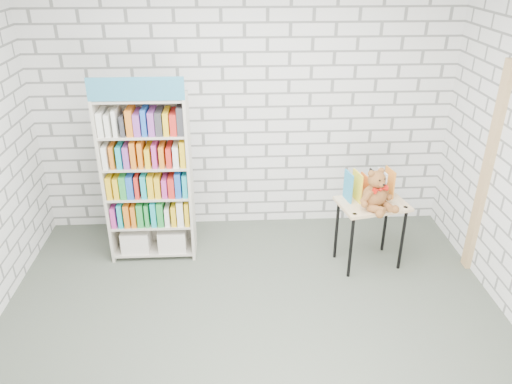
{
  "coord_description": "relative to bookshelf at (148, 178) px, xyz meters",
  "views": [
    {
      "loc": [
        -0.15,
        -3.2,
        2.97
      ],
      "look_at": [
        0.06,
        0.95,
        0.9
      ],
      "focal_mm": 35.0,
      "sensor_mm": 36.0,
      "label": 1
    }
  ],
  "objects": [
    {
      "name": "bookshelf",
      "position": [
        0.0,
        0.0,
        0.0
      ],
      "size": [
        0.86,
        0.33,
        1.93
      ],
      "color": "beige",
      "rests_on": "ground"
    },
    {
      "name": "teddy_bear",
      "position": [
        2.19,
        -0.41,
        -0.02
      ],
      "size": [
        0.37,
        0.35,
        0.39
      ],
      "color": "brown",
      "rests_on": "display_table"
    },
    {
      "name": "display_table",
      "position": [
        2.2,
        -0.3,
        -0.28
      ],
      "size": [
        0.73,
        0.57,
        0.7
      ],
      "color": "tan",
      "rests_on": "ground"
    },
    {
      "name": "table_books",
      "position": [
        2.18,
        -0.2,
        -0.04
      ],
      "size": [
        0.49,
        0.29,
        0.27
      ],
      "color": "#2B8EBD",
      "rests_on": "display_table"
    },
    {
      "name": "door_trim",
      "position": [
        3.22,
        -0.41,
        0.17
      ],
      "size": [
        0.05,
        0.12,
        2.1
      ],
      "primitive_type": "cube",
      "color": "tan",
      "rests_on": "ground"
    },
    {
      "name": "room_shell",
      "position": [
        0.99,
        -1.36,
        0.9
      ],
      "size": [
        4.52,
        4.02,
        2.81
      ],
      "color": "silver",
      "rests_on": "ground"
    },
    {
      "name": "ground",
      "position": [
        0.99,
        -1.36,
        -0.88
      ],
      "size": [
        4.5,
        4.5,
        0.0
      ],
      "primitive_type": "plane",
      "color": "#4A5245",
      "rests_on": "ground"
    }
  ]
}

